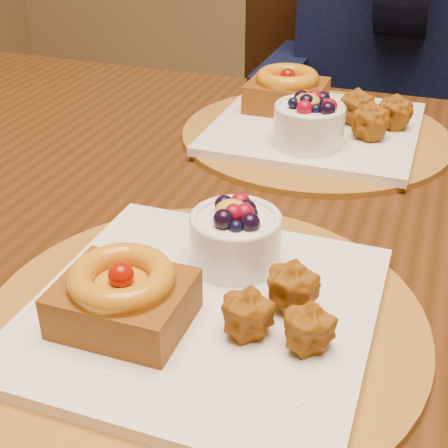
{
  "coord_description": "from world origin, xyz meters",
  "views": [
    {
      "loc": [
        0.09,
        -0.56,
        1.1
      ],
      "look_at": [
        -0.07,
        -0.12,
        0.83
      ],
      "focal_mm": 50.0,
      "sensor_mm": 36.0,
      "label": 1
    }
  ],
  "objects": [
    {
      "name": "dining_table",
      "position": [
        -0.07,
        0.05,
        0.68
      ],
      "size": [
        1.6,
        0.9,
        0.76
      ],
      "color": "#361E09",
      "rests_on": "ground"
    },
    {
      "name": "place_setting_near",
      "position": [
        -0.07,
        -0.17,
        0.78
      ],
      "size": [
        0.38,
        0.38,
        0.08
      ],
      "color": "brown",
      "rests_on": "dining_table"
    },
    {
      "name": "place_setting_far",
      "position": [
        -0.07,
        0.26,
        0.78
      ],
      "size": [
        0.38,
        0.38,
        0.09
      ],
      "color": "brown",
      "rests_on": "dining_table"
    },
    {
      "name": "chair_far",
      "position": [
        -0.12,
        0.8,
        0.5
      ],
      "size": [
        0.54,
        0.54,
        0.9
      ],
      "rotation": [
        0.0,
        0.0,
        0.31
      ],
      "color": "black",
      "rests_on": "ground"
    },
    {
      "name": "diner",
      "position": [
        0.0,
        0.74,
        0.84
      ],
      "size": [
        0.48,
        0.47,
        0.79
      ],
      "rotation": [
        0.0,
        0.0,
        0.12
      ],
      "color": "black",
      "rests_on": "ground"
    }
  ]
}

